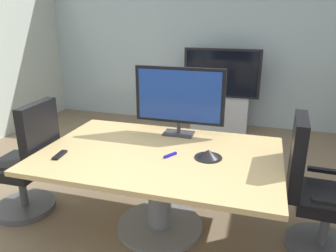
{
  "coord_description": "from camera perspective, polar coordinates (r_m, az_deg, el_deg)",
  "views": [
    {
      "loc": [
        0.82,
        -2.28,
        1.8
      ],
      "look_at": [
        0.05,
        0.31,
        0.87
      ],
      "focal_mm": 34.84,
      "sensor_mm": 36.0,
      "label": 1
    }
  ],
  "objects": [
    {
      "name": "wall_back_glass_partition",
      "position": [
        5.58,
        8.4,
        15.28
      ],
      "size": [
        6.03,
        0.1,
        2.93
      ],
      "primitive_type": "cube",
      "color": "#9EB2B7",
      "rests_on": "ground"
    },
    {
      "name": "office_chair_right",
      "position": [
        2.82,
        24.43,
        -11.41
      ],
      "size": [
        0.61,
        0.58,
        1.09
      ],
      "rotation": [
        0.0,
        0.0,
        1.52
      ],
      "color": "#4C4C51",
      "rests_on": "ground"
    },
    {
      "name": "conference_table",
      "position": [
        2.77,
        -1.49,
        -7.88
      ],
      "size": [
        1.96,
        1.29,
        0.72
      ],
      "color": "tan",
      "rests_on": "ground"
    },
    {
      "name": "wall_display_unit",
      "position": [
        5.37,
        9.12,
        4.0
      ],
      "size": [
        1.2,
        0.36,
        1.31
      ],
      "color": "#B7BABC",
      "rests_on": "ground"
    },
    {
      "name": "conference_phone",
      "position": [
        2.61,
        7.08,
        -4.94
      ],
      "size": [
        0.22,
        0.22,
        0.07
      ],
      "color": "black",
      "rests_on": "conference_table"
    },
    {
      "name": "office_chair_left",
      "position": [
        3.29,
        -23.28,
        -6.82
      ],
      "size": [
        0.6,
        0.58,
        1.09
      ],
      "rotation": [
        0.0,
        0.0,
        -1.55
      ],
      "color": "#4C4C51",
      "rests_on": "ground"
    },
    {
      "name": "remote_control",
      "position": [
        2.77,
        -18.41,
        -4.82
      ],
      "size": [
        0.07,
        0.17,
        0.02
      ],
      "primitive_type": "cube",
      "rotation": [
        0.0,
        0.0,
        0.1
      ],
      "color": "black",
      "rests_on": "conference_table"
    },
    {
      "name": "tv_monitor",
      "position": [
        3.0,
        1.98,
        5.03
      ],
      "size": [
        0.84,
        0.18,
        0.64
      ],
      "color": "#333338",
      "rests_on": "conference_table"
    },
    {
      "name": "ground_plane",
      "position": [
        3.02,
        -2.67,
        -17.68
      ],
      "size": [
        7.45,
        7.45,
        0.0
      ],
      "primitive_type": "plane",
      "color": "#7A664C"
    },
    {
      "name": "whiteboard_marker",
      "position": [
        2.62,
        0.4,
        -5.11
      ],
      "size": [
        0.08,
        0.12,
        0.02
      ],
      "primitive_type": "cube",
      "rotation": [
        0.0,
        0.0,
        1.04
      ],
      "color": "#1919A5",
      "rests_on": "conference_table"
    }
  ]
}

